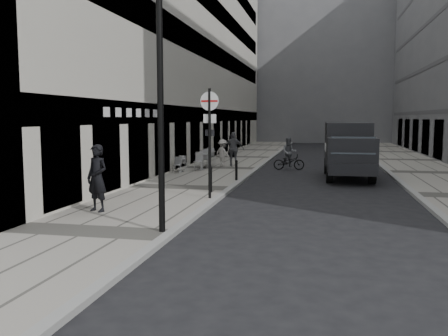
# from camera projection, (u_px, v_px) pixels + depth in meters

# --- Properties ---
(ground) EXTENTS (120.00, 120.00, 0.00)m
(ground) POSITION_uv_depth(u_px,v_px,m) (118.00, 277.00, 8.64)
(ground) COLOR black
(ground) RESTS_ON ground
(sidewalk) EXTENTS (4.00, 60.00, 0.12)m
(sidewalk) POSITION_uv_depth(u_px,v_px,m) (220.00, 169.00, 26.56)
(sidewalk) COLOR gray
(sidewalk) RESTS_ON ground
(far_sidewalk) EXTENTS (4.00, 60.00, 0.12)m
(far_sidewalk) POSITION_uv_depth(u_px,v_px,m) (430.00, 173.00, 24.31)
(far_sidewalk) COLOR gray
(far_sidewalk) RESTS_ON ground
(building_left) EXTENTS (4.00, 45.00, 18.00)m
(building_left) POSITION_uv_depth(u_px,v_px,m) (184.00, 29.00, 32.76)
(building_left) COLOR beige
(building_left) RESTS_ON ground
(building_far) EXTENTS (24.00, 16.00, 22.00)m
(building_far) POSITION_uv_depth(u_px,v_px,m) (309.00, 56.00, 61.68)
(building_far) COLOR slate
(building_far) RESTS_ON ground
(walking_man) EXTENTS (0.84, 0.69, 2.00)m
(walking_man) POSITION_uv_depth(u_px,v_px,m) (97.00, 178.00, 13.99)
(walking_man) COLOR black
(walking_man) RESTS_ON sidewalk
(sign_post) EXTENTS (0.65, 0.13, 3.77)m
(sign_post) POSITION_uv_depth(u_px,v_px,m) (210.00, 128.00, 16.18)
(sign_post) COLOR black
(sign_post) RESTS_ON sidewalk
(lamppost) EXTENTS (0.27, 0.27, 5.93)m
(lamppost) POSITION_uv_depth(u_px,v_px,m) (160.00, 95.00, 11.25)
(lamppost) COLOR black
(lamppost) RESTS_ON sidewalk
(bollard_near) EXTENTS (0.11, 0.11, 0.84)m
(bollard_near) POSITION_uv_depth(u_px,v_px,m) (236.00, 171.00, 21.10)
(bollard_near) COLOR black
(bollard_near) RESTS_ON sidewalk
(bollard_far) EXTENTS (0.12, 0.12, 0.89)m
(bollard_far) POSITION_uv_depth(u_px,v_px,m) (211.00, 180.00, 17.69)
(bollard_far) COLOR black
(bollard_far) RESTS_ON sidewalk
(panel_van) EXTENTS (2.22, 5.69, 2.66)m
(panel_van) POSITION_uv_depth(u_px,v_px,m) (348.00, 147.00, 22.75)
(panel_van) COLOR black
(panel_van) RESTS_ON ground
(cyclist) EXTENTS (1.77, 0.84, 1.84)m
(cyclist) POSITION_uv_depth(u_px,v_px,m) (289.00, 157.00, 26.43)
(cyclist) COLOR black
(cyclist) RESTS_ON ground
(pedestrian_a) EXTENTS (1.21, 0.64, 1.96)m
(pedestrian_a) POSITION_uv_depth(u_px,v_px,m) (234.00, 149.00, 27.42)
(pedestrian_a) COLOR #535458
(pedestrian_a) RESTS_ON sidewalk
(pedestrian_b) EXTENTS (1.16, 1.03, 1.56)m
(pedestrian_b) POSITION_uv_depth(u_px,v_px,m) (223.00, 153.00, 26.95)
(pedestrian_b) COLOR #A9A39C
(pedestrian_b) RESTS_ON sidewalk
(pedestrian_c) EXTENTS (0.88, 0.66, 1.61)m
(pedestrian_c) POSITION_uv_depth(u_px,v_px,m) (232.00, 146.00, 33.54)
(pedestrian_c) COLOR black
(pedestrian_c) RESTS_ON sidewalk
(cafe_table_near) EXTENTS (0.62, 1.41, 0.80)m
(cafe_table_near) POSITION_uv_depth(u_px,v_px,m) (180.00, 164.00, 24.47)
(cafe_table_near) COLOR silver
(cafe_table_near) RESTS_ON sidewalk
(cafe_table_mid) EXTENTS (0.76, 1.72, 0.98)m
(cafe_table_mid) POSITION_uv_depth(u_px,v_px,m) (202.00, 160.00, 25.56)
(cafe_table_mid) COLOR silver
(cafe_table_mid) RESTS_ON sidewalk
(cafe_table_far) EXTENTS (0.79, 1.79, 1.02)m
(cafe_table_far) POSITION_uv_depth(u_px,v_px,m) (209.00, 157.00, 27.17)
(cafe_table_far) COLOR silver
(cafe_table_far) RESTS_ON sidewalk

